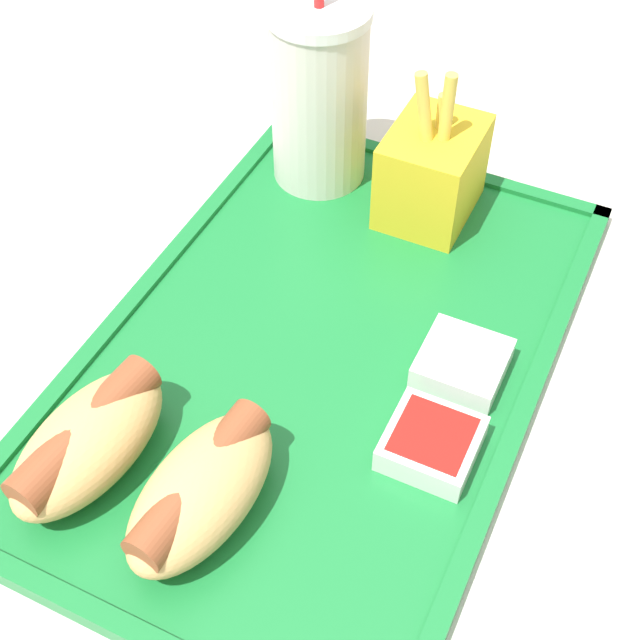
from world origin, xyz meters
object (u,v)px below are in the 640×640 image
(hot_dog_far, at_px, (88,441))
(sauce_cup_ketchup, at_px, (432,443))
(sauce_cup_mayo, at_px, (462,363))
(fries_carton, at_px, (432,170))
(soda_cup, at_px, (319,95))
(hot_dog_near, at_px, (201,490))

(hot_dog_far, bearing_deg, sauce_cup_ketchup, -61.87)
(sauce_cup_mayo, relative_size, sauce_cup_ketchup, 1.00)
(hot_dog_far, height_order, fries_carton, fries_carton)
(soda_cup, height_order, sauce_cup_ketchup, soda_cup)
(soda_cup, bearing_deg, sauce_cup_mayo, -130.48)
(soda_cup, xyz_separation_m, hot_dog_far, (-0.31, 0.00, -0.05))
(fries_carton, relative_size, sauce_cup_mayo, 2.29)
(soda_cup, bearing_deg, hot_dog_far, 179.87)
(soda_cup, xyz_separation_m, fries_carton, (-0.01, -0.09, -0.03))
(hot_dog_near, distance_m, fries_carton, 0.30)
(soda_cup, distance_m, hot_dog_far, 0.31)
(hot_dog_far, relative_size, hot_dog_near, 1.01)
(hot_dog_far, height_order, sauce_cup_mayo, hot_dog_far)
(sauce_cup_ketchup, bearing_deg, soda_cup, 39.59)
(hot_dog_near, distance_m, sauce_cup_ketchup, 0.14)
(hot_dog_far, relative_size, sauce_cup_ketchup, 2.23)
(hot_dog_near, xyz_separation_m, fries_carton, (0.30, -0.02, 0.01))
(sauce_cup_mayo, bearing_deg, soda_cup, 49.52)
(soda_cup, bearing_deg, sauce_cup_ketchup, -140.41)
(sauce_cup_mayo, bearing_deg, hot_dog_far, 132.88)
(fries_carton, bearing_deg, sauce_cup_mayo, -151.42)
(hot_dog_far, bearing_deg, hot_dog_near, -90.00)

